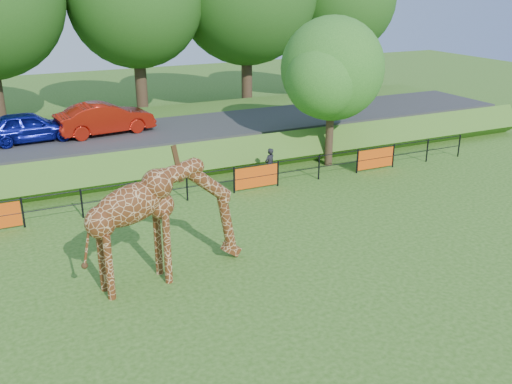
% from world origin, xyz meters
% --- Properties ---
extents(ground, '(90.00, 90.00, 0.00)m').
position_xyz_m(ground, '(0.00, 0.00, 0.00)').
color(ground, '#2E5816').
rests_on(ground, ground).
extents(giraffe, '(4.93, 1.57, 3.46)m').
position_xyz_m(giraffe, '(-2.50, 2.41, 1.73)').
color(giraffe, '#562A11').
rests_on(giraffe, ground).
extents(perimeter_fence, '(28.07, 0.10, 1.10)m').
position_xyz_m(perimeter_fence, '(0.00, 8.00, 0.55)').
color(perimeter_fence, black).
rests_on(perimeter_fence, ground).
extents(embankment, '(40.00, 9.00, 1.30)m').
position_xyz_m(embankment, '(0.00, 15.50, 0.65)').
color(embankment, '#2E5816').
rests_on(embankment, ground).
extents(road, '(40.00, 5.00, 0.12)m').
position_xyz_m(road, '(0.00, 14.00, 1.36)').
color(road, '#2F2F32').
rests_on(road, embankment).
extents(car_blue, '(4.07, 1.87, 1.35)m').
position_xyz_m(car_blue, '(-5.04, 14.38, 2.10)').
color(car_blue, '#13199A').
rests_on(car_blue, road).
extents(car_red, '(4.60, 2.11, 1.46)m').
position_xyz_m(car_red, '(-1.73, 14.36, 2.15)').
color(car_red, '#A5190B').
rests_on(car_red, road).
extents(visitor, '(0.62, 0.52, 1.45)m').
position_xyz_m(visitor, '(3.98, 8.74, 0.73)').
color(visitor, black).
rests_on(visitor, ground).
extents(tree_east, '(5.40, 4.71, 6.76)m').
position_xyz_m(tree_east, '(7.60, 9.63, 4.28)').
color(tree_east, '#322216').
rests_on(tree_east, ground).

